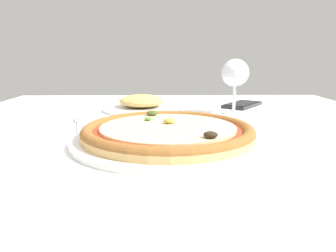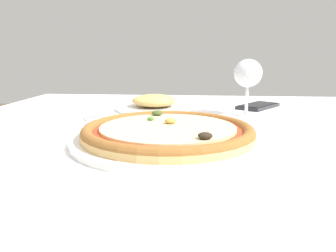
{
  "view_description": "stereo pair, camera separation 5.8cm",
  "coord_description": "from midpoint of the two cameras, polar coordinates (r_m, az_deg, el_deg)",
  "views": [
    {
      "loc": [
        -0.03,
        -0.72,
        0.9
      ],
      "look_at": [
        -0.02,
        -0.15,
        0.78
      ],
      "focal_mm": 35.0,
      "sensor_mm": 36.0,
      "label": 1
    },
    {
      "loc": [
        0.03,
        -0.72,
        0.9
      ],
      "look_at": [
        -0.02,
        -0.15,
        0.78
      ],
      "focal_mm": 35.0,
      "sensor_mm": 36.0,
      "label": 2
    }
  ],
  "objects": [
    {
      "name": "dining_table",
      "position": [
        0.76,
        -1.16,
        -6.6
      ],
      "size": [
        1.11,
        1.05,
        0.75
      ],
      "color": "brown",
      "rests_on": "ground_plane"
    },
    {
      "name": "pizza_plate",
      "position": [
        0.58,
        -2.85,
        -1.29
      ],
      "size": [
        0.34,
        0.34,
        0.04
      ],
      "color": "white",
      "rests_on": "dining_table"
    },
    {
      "name": "cell_phone",
      "position": [
        1.01,
        11.23,
        3.67
      ],
      "size": [
        0.14,
        0.16,
        0.01
      ],
      "color": "#232328",
      "rests_on": "dining_table"
    },
    {
      "name": "fork",
      "position": [
        0.76,
        -17.12,
        0.37
      ],
      "size": [
        0.06,
        0.17,
        0.0
      ],
      "color": "silver",
      "rests_on": "dining_table"
    },
    {
      "name": "wine_glass_far_left",
      "position": [
        0.87,
        9.73,
        8.78
      ],
      "size": [
        0.07,
        0.07,
        0.14
      ],
      "color": "silver",
      "rests_on": "dining_table"
    },
    {
      "name": "side_plate",
      "position": [
        0.92,
        -6.44,
        3.74
      ],
      "size": [
        0.21,
        0.21,
        0.04
      ],
      "color": "white",
      "rests_on": "dining_table"
    }
  ]
}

